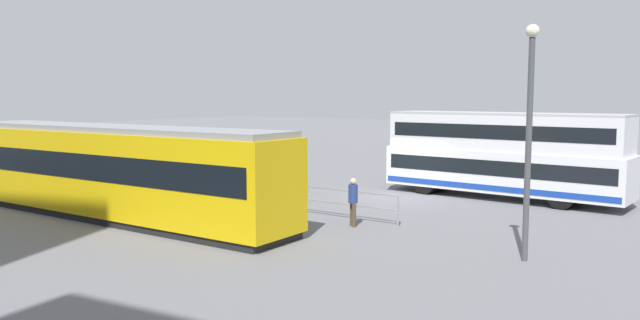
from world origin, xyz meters
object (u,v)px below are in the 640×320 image
Objects in this scene: info_sign at (203,161)px; double_decker_bus at (503,155)px; pedestrian_crossing at (353,199)px; tram_yellow at (113,170)px; pedestrian_near_railing at (267,180)px; street_lamp at (529,123)px.

double_decker_bus is at bearing -149.44° from info_sign.
pedestrian_crossing is (2.50, 8.56, -0.96)m from double_decker_bus.
tram_yellow is at bearing 97.46° from info_sign.
double_decker_bus reaches higher than pedestrian_near_railing.
info_sign is at bearing 30.56° from double_decker_bus.
info_sign is (8.84, -1.87, 0.63)m from pedestrian_crossing.
double_decker_bus is 0.67× the size of tram_yellow.
street_lamp is at bearing 168.41° from info_sign.
pedestrian_crossing is at bearing 168.08° from info_sign.
pedestrian_near_railing is 1.02× the size of pedestrian_crossing.
street_lamp is (-14.23, -2.31, 1.97)m from tram_yellow.
pedestrian_crossing is (-5.34, 1.99, -0.02)m from pedestrian_near_railing.
pedestrian_near_railing is 5.70m from pedestrian_crossing.
info_sign is (0.70, -5.37, -0.16)m from tram_yellow.
street_lamp reaches higher than tram_yellow.
street_lamp is (-3.59, 9.76, 1.81)m from double_decker_bus.
tram_yellow is at bearing 23.30° from pedestrian_crossing.
street_lamp is at bearing 110.20° from double_decker_bus.
tram_yellow is (10.64, 12.07, -0.16)m from double_decker_bus.
pedestrian_near_railing is at bearing -20.41° from pedestrian_crossing.
pedestrian_near_railing reaches higher than pedestrian_crossing.
tram_yellow is 6.89× the size of info_sign.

